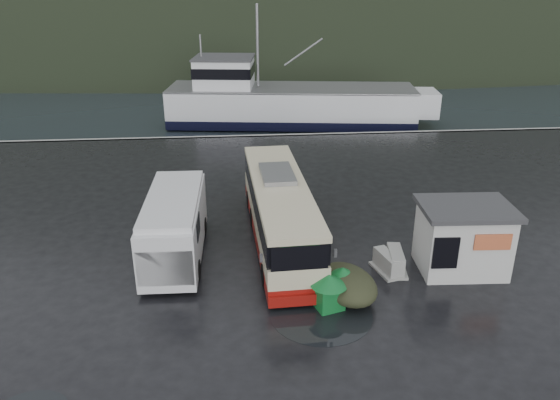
{
  "coord_description": "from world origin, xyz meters",
  "views": [
    {
      "loc": [
        -0.95,
        -19.46,
        11.55
      ],
      "look_at": [
        1.03,
        3.59,
        1.7
      ],
      "focal_mm": 35.0,
      "sensor_mm": 36.0,
      "label": 1
    }
  ],
  "objects_px": {
    "ticket_kiosk": "(458,269)",
    "jersey_barrier_c": "(474,267)",
    "coach_bus": "(280,241)",
    "waste_bin_right": "(328,307)",
    "waste_bin_left": "(341,297)",
    "dome_tent": "(346,297)",
    "white_van": "(177,256)",
    "jersey_barrier_a": "(386,271)",
    "fishing_trawler": "(291,108)",
    "jersey_barrier_b": "(394,270)"
  },
  "relations": [
    {
      "from": "white_van",
      "to": "fishing_trawler",
      "type": "distance_m",
      "value": 27.75
    },
    {
      "from": "coach_bus",
      "to": "jersey_barrier_c",
      "type": "height_order",
      "value": "coach_bus"
    },
    {
      "from": "waste_bin_right",
      "to": "ticket_kiosk",
      "type": "bearing_deg",
      "value": 21.3
    },
    {
      "from": "white_van",
      "to": "waste_bin_right",
      "type": "distance_m",
      "value": 7.38
    },
    {
      "from": "jersey_barrier_c",
      "to": "fishing_trawler",
      "type": "xyz_separation_m",
      "value": [
        -4.7,
        28.66,
        0.0
      ]
    },
    {
      "from": "coach_bus",
      "to": "waste_bin_right",
      "type": "distance_m",
      "value": 5.55
    },
    {
      "from": "waste_bin_right",
      "to": "fishing_trawler",
      "type": "bearing_deg",
      "value": 86.5
    },
    {
      "from": "white_van",
      "to": "dome_tent",
      "type": "distance_m",
      "value": 7.73
    },
    {
      "from": "white_van",
      "to": "dome_tent",
      "type": "bearing_deg",
      "value": -28.43
    },
    {
      "from": "jersey_barrier_a",
      "to": "jersey_barrier_c",
      "type": "relative_size",
      "value": 1.01
    },
    {
      "from": "ticket_kiosk",
      "to": "jersey_barrier_a",
      "type": "relative_size",
      "value": 2.25
    },
    {
      "from": "ticket_kiosk",
      "to": "jersey_barrier_c",
      "type": "height_order",
      "value": "ticket_kiosk"
    },
    {
      "from": "jersey_barrier_c",
      "to": "fishing_trawler",
      "type": "distance_m",
      "value": 29.04
    },
    {
      "from": "jersey_barrier_a",
      "to": "dome_tent",
      "type": "bearing_deg",
      "value": -139.41
    },
    {
      "from": "coach_bus",
      "to": "waste_bin_right",
      "type": "height_order",
      "value": "coach_bus"
    },
    {
      "from": "waste_bin_left",
      "to": "jersey_barrier_a",
      "type": "distance_m",
      "value": 2.83
    },
    {
      "from": "dome_tent",
      "to": "coach_bus",
      "type": "bearing_deg",
      "value": 114.07
    },
    {
      "from": "dome_tent",
      "to": "jersey_barrier_a",
      "type": "relative_size",
      "value": 1.77
    },
    {
      "from": "fishing_trawler",
      "to": "jersey_barrier_c",
      "type": "bearing_deg",
      "value": -73.51
    },
    {
      "from": "waste_bin_right",
      "to": "white_van",
      "type": "bearing_deg",
      "value": 143.23
    },
    {
      "from": "waste_bin_left",
      "to": "dome_tent",
      "type": "xyz_separation_m",
      "value": [
        0.19,
        0.01,
        0.0
      ]
    },
    {
      "from": "jersey_barrier_c",
      "to": "jersey_barrier_b",
      "type": "bearing_deg",
      "value": 178.9
    },
    {
      "from": "white_van",
      "to": "jersey_barrier_c",
      "type": "height_order",
      "value": "white_van"
    },
    {
      "from": "white_van",
      "to": "dome_tent",
      "type": "xyz_separation_m",
      "value": [
        6.72,
        -3.82,
        0.0
      ]
    },
    {
      "from": "dome_tent",
      "to": "jersey_barrier_c",
      "type": "bearing_deg",
      "value": 17.14
    },
    {
      "from": "coach_bus",
      "to": "fishing_trawler",
      "type": "height_order",
      "value": "fishing_trawler"
    },
    {
      "from": "waste_bin_left",
      "to": "fishing_trawler",
      "type": "height_order",
      "value": "fishing_trawler"
    },
    {
      "from": "coach_bus",
      "to": "ticket_kiosk",
      "type": "xyz_separation_m",
      "value": [
        7.22,
        -3.09,
        0.0
      ]
    },
    {
      "from": "waste_bin_left",
      "to": "jersey_barrier_b",
      "type": "bearing_deg",
      "value": 35.66
    },
    {
      "from": "coach_bus",
      "to": "waste_bin_left",
      "type": "distance_m",
      "value": 5.18
    },
    {
      "from": "coach_bus",
      "to": "fishing_trawler",
      "type": "bearing_deg",
      "value": 80.16
    },
    {
      "from": "waste_bin_left",
      "to": "white_van",
      "type": "bearing_deg",
      "value": 149.59
    },
    {
      "from": "jersey_barrier_b",
      "to": "jersey_barrier_c",
      "type": "xyz_separation_m",
      "value": [
        3.39,
        -0.07,
        0.0
      ]
    },
    {
      "from": "jersey_barrier_a",
      "to": "ticket_kiosk",
      "type": "bearing_deg",
      "value": -0.87
    },
    {
      "from": "waste_bin_left",
      "to": "waste_bin_right",
      "type": "bearing_deg",
      "value": -136.24
    },
    {
      "from": "waste_bin_left",
      "to": "dome_tent",
      "type": "distance_m",
      "value": 0.19
    },
    {
      "from": "coach_bus",
      "to": "waste_bin_left",
      "type": "height_order",
      "value": "coach_bus"
    },
    {
      "from": "white_van",
      "to": "ticket_kiosk",
      "type": "height_order",
      "value": "ticket_kiosk"
    },
    {
      "from": "waste_bin_left",
      "to": "ticket_kiosk",
      "type": "distance_m",
      "value": 5.54
    },
    {
      "from": "waste_bin_left",
      "to": "jersey_barrier_c",
      "type": "relative_size",
      "value": 0.81
    },
    {
      "from": "coach_bus",
      "to": "jersey_barrier_a",
      "type": "height_order",
      "value": "coach_bus"
    },
    {
      "from": "white_van",
      "to": "jersey_barrier_b",
      "type": "xyz_separation_m",
      "value": [
        9.12,
        -1.97,
        0.0
      ]
    },
    {
      "from": "waste_bin_right",
      "to": "waste_bin_left",
      "type": "bearing_deg",
      "value": 43.76
    },
    {
      "from": "coach_bus",
      "to": "jersey_barrier_c",
      "type": "distance_m",
      "value": 8.48
    },
    {
      "from": "fishing_trawler",
      "to": "waste_bin_right",
      "type": "bearing_deg",
      "value": -86.33
    },
    {
      "from": "coach_bus",
      "to": "jersey_barrier_a",
      "type": "bearing_deg",
      "value": -38.8
    },
    {
      "from": "waste_bin_left",
      "to": "fishing_trawler",
      "type": "relative_size",
      "value": 0.05
    },
    {
      "from": "ticket_kiosk",
      "to": "jersey_barrier_c",
      "type": "xyz_separation_m",
      "value": [
        0.72,
        0.09,
        0.0
      ]
    },
    {
      "from": "waste_bin_right",
      "to": "jersey_barrier_c",
      "type": "xyz_separation_m",
      "value": [
        6.6,
        2.39,
        0.0
      ]
    },
    {
      "from": "jersey_barrier_c",
      "to": "white_van",
      "type": "bearing_deg",
      "value": 170.78
    }
  ]
}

